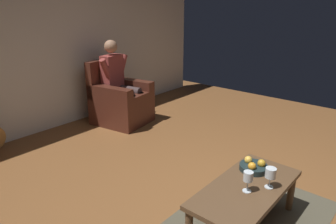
# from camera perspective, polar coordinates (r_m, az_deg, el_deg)

# --- Properties ---
(ground_plane) EXTENTS (7.44, 7.44, 0.00)m
(ground_plane) POSITION_cam_1_polar(r_m,az_deg,el_deg) (3.06, 12.34, -17.05)
(ground_plane) COLOR brown
(wall_back) EXTENTS (6.46, 0.06, 2.72)m
(wall_back) POSITION_cam_1_polar(r_m,az_deg,el_deg) (4.78, -22.29, 12.79)
(wall_back) COLOR silver
(wall_back) RESTS_ON ground
(armchair) EXTENTS (0.82, 0.88, 0.98)m
(armchair) POSITION_cam_1_polar(r_m,az_deg,el_deg) (4.92, -8.90, 1.94)
(armchair) COLOR #4B2319
(armchair) RESTS_ON ground
(person_seated) EXTENTS (0.61, 0.64, 1.29)m
(person_seated) POSITION_cam_1_polar(r_m,az_deg,el_deg) (4.82, -9.03, 5.79)
(person_seated) COLOR #943C36
(person_seated) RESTS_ON ground
(coffee_table) EXTENTS (1.10, 0.52, 0.40)m
(coffee_table) POSITION_cam_1_polar(r_m,az_deg,el_deg) (2.67, 14.23, -14.25)
(coffee_table) COLOR brown
(coffee_table) RESTS_ON ground
(wine_glass_near) EXTENTS (0.08, 0.08, 0.17)m
(wine_glass_near) POSITION_cam_1_polar(r_m,az_deg,el_deg) (2.52, 14.59, -11.67)
(wine_glass_near) COLOR silver
(wine_glass_near) RESTS_ON coffee_table
(wine_glass_far) EXTENTS (0.09, 0.09, 0.17)m
(wine_glass_far) POSITION_cam_1_polar(r_m,az_deg,el_deg) (2.62, 18.42, -10.82)
(wine_glass_far) COLOR silver
(wine_glass_far) RESTS_ON coffee_table
(fruit_bowl) EXTENTS (0.25, 0.25, 0.11)m
(fruit_bowl) POSITION_cam_1_polar(r_m,az_deg,el_deg) (2.87, 15.55, -9.67)
(fruit_bowl) COLOR #1D2C2D
(fruit_bowl) RESTS_ON coffee_table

